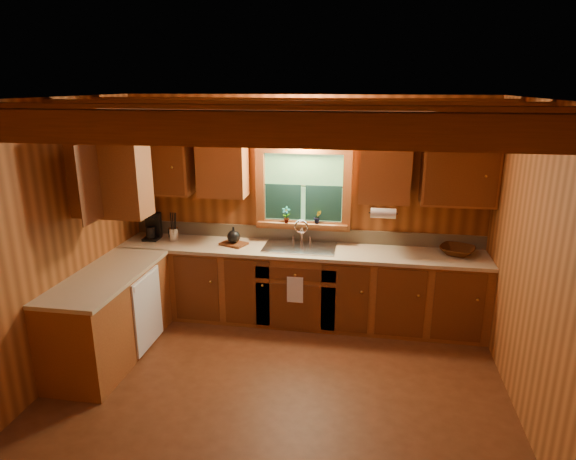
{
  "coord_description": "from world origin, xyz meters",
  "views": [
    {
      "loc": [
        0.76,
        -3.71,
        2.71
      ],
      "look_at": [
        0.0,
        0.8,
        1.35
      ],
      "focal_mm": 30.68,
      "sensor_mm": 36.0,
      "label": 1
    }
  ],
  "objects_px": {
    "cutting_board": "(234,244)",
    "wicker_basket": "(457,251)",
    "sink": "(300,251)",
    "coffee_maker": "(152,226)"
  },
  "relations": [
    {
      "from": "sink",
      "to": "wicker_basket",
      "type": "distance_m",
      "value": 1.75
    },
    {
      "from": "sink",
      "to": "wicker_basket",
      "type": "xyz_separation_m",
      "value": [
        1.75,
        0.06,
        0.09
      ]
    },
    {
      "from": "sink",
      "to": "wicker_basket",
      "type": "height_order",
      "value": "sink"
    },
    {
      "from": "coffee_maker",
      "to": "wicker_basket",
      "type": "xyz_separation_m",
      "value": [
        3.56,
        0.01,
        -0.11
      ]
    },
    {
      "from": "cutting_board",
      "to": "wicker_basket",
      "type": "xyz_separation_m",
      "value": [
        2.53,
        0.08,
        0.03
      ]
    },
    {
      "from": "coffee_maker",
      "to": "wicker_basket",
      "type": "bearing_deg",
      "value": -1.79
    },
    {
      "from": "coffee_maker",
      "to": "cutting_board",
      "type": "distance_m",
      "value": 1.05
    },
    {
      "from": "coffee_maker",
      "to": "cutting_board",
      "type": "xyz_separation_m",
      "value": [
        1.04,
        -0.07,
        -0.14
      ]
    },
    {
      "from": "coffee_maker",
      "to": "cutting_board",
      "type": "bearing_deg",
      "value": -5.84
    },
    {
      "from": "cutting_board",
      "to": "wicker_basket",
      "type": "height_order",
      "value": "wicker_basket"
    }
  ]
}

